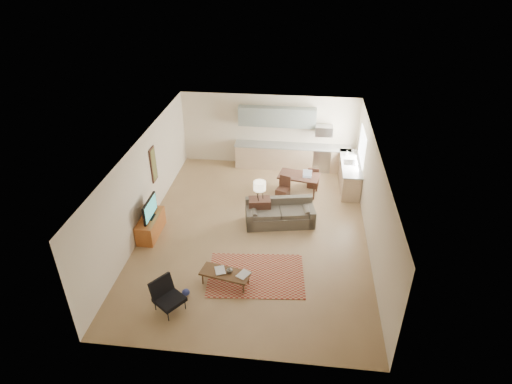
# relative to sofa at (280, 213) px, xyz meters

# --- Properties ---
(room) EXTENTS (9.00, 9.00, 9.00)m
(room) POSITION_rel_sofa_xyz_m (-0.71, -0.46, 0.98)
(room) COLOR #90704A
(room) RESTS_ON ground
(kitchen_counter_back) EXTENTS (4.26, 0.64, 0.92)m
(kitchen_counter_back) POSITION_rel_sofa_xyz_m (0.19, 3.72, 0.09)
(kitchen_counter_back) COLOR tan
(kitchen_counter_back) RESTS_ON ground
(kitchen_counter_right) EXTENTS (0.64, 2.26, 0.92)m
(kitchen_counter_right) POSITION_rel_sofa_xyz_m (2.22, 2.54, 0.09)
(kitchen_counter_right) COLOR tan
(kitchen_counter_right) RESTS_ON ground
(kitchen_range) EXTENTS (0.62, 0.62, 0.90)m
(kitchen_range) POSITION_rel_sofa_xyz_m (1.29, 3.72, 0.08)
(kitchen_range) COLOR #A5A8AD
(kitchen_range) RESTS_ON ground
(kitchen_microwave) EXTENTS (0.62, 0.40, 0.35)m
(kitchen_microwave) POSITION_rel_sofa_xyz_m (1.29, 3.74, 1.18)
(kitchen_microwave) COLOR #A5A8AD
(kitchen_microwave) RESTS_ON room
(upper_cabinets) EXTENTS (2.80, 0.34, 0.70)m
(upper_cabinets) POSITION_rel_sofa_xyz_m (-0.41, 3.87, 1.58)
(upper_cabinets) COLOR gray
(upper_cabinets) RESTS_ON room
(window_right) EXTENTS (0.02, 1.40, 1.05)m
(window_right) POSITION_rel_sofa_xyz_m (2.52, 2.54, 1.18)
(window_right) COLOR white
(window_right) RESTS_ON room
(wall_art_left) EXTENTS (0.06, 0.42, 1.10)m
(wall_art_left) POSITION_rel_sofa_xyz_m (-3.92, 0.44, 1.18)
(wall_art_left) COLOR olive
(wall_art_left) RESTS_ON room
(triptych) EXTENTS (1.70, 0.04, 0.50)m
(triptych) POSITION_rel_sofa_xyz_m (-0.81, 4.01, 1.38)
(triptych) COLOR beige
(triptych) RESTS_ON room
(rug) EXTENTS (2.58, 1.90, 0.02)m
(rug) POSITION_rel_sofa_xyz_m (-0.44, -2.42, -0.36)
(rug) COLOR maroon
(rug) RESTS_ON floor
(sofa) EXTENTS (2.27, 1.31, 0.74)m
(sofa) POSITION_rel_sofa_xyz_m (0.00, 0.00, 0.00)
(sofa) COLOR #554E42
(sofa) RESTS_ON floor
(coffee_table) EXTENTS (1.31, 0.73, 0.37)m
(coffee_table) POSITION_rel_sofa_xyz_m (-1.17, -2.82, -0.18)
(coffee_table) COLOR #472C16
(coffee_table) RESTS_ON floor
(book_a) EXTENTS (0.45, 0.48, 0.03)m
(book_a) POSITION_rel_sofa_xyz_m (-1.42, -2.81, 0.01)
(book_a) COLOR maroon
(book_a) RESTS_ON coffee_table
(book_b) EXTENTS (0.53, 0.55, 0.03)m
(book_b) POSITION_rel_sofa_xyz_m (-0.81, -2.79, 0.01)
(book_b) COLOR navy
(book_b) RESTS_ON coffee_table
(vase) EXTENTS (0.19, 0.19, 0.16)m
(vase) POSITION_rel_sofa_xyz_m (-1.06, -2.79, 0.08)
(vase) COLOR black
(vase) RESTS_ON coffee_table
(armchair) EXTENTS (0.96, 0.96, 0.78)m
(armchair) POSITION_rel_sofa_xyz_m (-2.29, -3.82, 0.02)
(armchair) COLOR black
(armchair) RESTS_ON floor
(tv_credenza) EXTENTS (0.49, 1.28, 0.59)m
(tv_credenza) POSITION_rel_sofa_xyz_m (-3.69, -0.98, -0.08)
(tv_credenza) COLOR #9B4D1E
(tv_credenza) RESTS_ON floor
(tv) EXTENTS (0.10, 0.98, 0.59)m
(tv) POSITION_rel_sofa_xyz_m (-3.64, -0.98, 0.51)
(tv) COLOR black
(tv) RESTS_ON tv_credenza
(console_table) EXTENTS (0.71, 0.54, 0.76)m
(console_table) POSITION_rel_sofa_xyz_m (-0.63, 0.11, 0.01)
(console_table) COLOR #3B2219
(console_table) RESTS_ON floor
(table_lamp) EXTENTS (0.40, 0.40, 0.60)m
(table_lamp) POSITION_rel_sofa_xyz_m (-0.63, 0.11, 0.69)
(table_lamp) COLOR beige
(table_lamp) RESTS_ON console_table
(dining_table) EXTENTS (1.46, 1.00, 0.68)m
(dining_table) POSITION_rel_sofa_xyz_m (0.50, 1.90, -0.03)
(dining_table) COLOR #3B2219
(dining_table) RESTS_ON floor
(dining_chair_near) EXTENTS (0.50, 0.51, 0.81)m
(dining_chair_near) POSITION_rel_sofa_xyz_m (-0.00, 1.40, 0.03)
(dining_chair_near) COLOR #3B2219
(dining_chair_near) RESTS_ON floor
(dining_chair_far) EXTENTS (0.43, 0.45, 0.79)m
(dining_chair_far) POSITION_rel_sofa_xyz_m (1.00, 2.39, 0.02)
(dining_chair_far) COLOR #3B2219
(dining_chair_far) RESTS_ON floor
(laptop) EXTENTS (0.30, 0.23, 0.21)m
(laptop) POSITION_rel_sofa_xyz_m (0.77, 1.81, 0.41)
(laptop) COLOR #A5A8AD
(laptop) RESTS_ON dining_table
(soap_bottle) EXTENTS (0.11, 0.12, 0.19)m
(soap_bottle) POSITION_rel_sofa_xyz_m (2.12, 3.10, 0.64)
(soap_bottle) COLOR beige
(soap_bottle) RESTS_ON kitchen_counter_right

